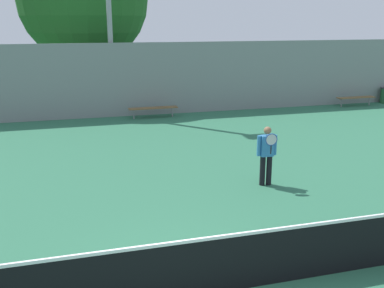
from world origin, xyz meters
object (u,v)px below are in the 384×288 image
bench_courtside_near (356,98)px  bench_courtside_far (153,108)px  tennis_player (267,153)px  tennis_net (185,269)px

bench_courtside_near → bench_courtside_far: same height
tennis_player → bench_courtside_near: bearing=49.1°
bench_courtside_near → tennis_player: bearing=-135.0°
tennis_net → bench_courtside_far: bearing=81.1°
tennis_net → bench_courtside_far: tennis_net is taller
tennis_player → bench_courtside_far: size_ratio=0.72×
tennis_net → bench_courtside_far: (2.05, 13.12, -0.09)m
tennis_net → tennis_player: size_ratio=6.98×
tennis_net → bench_courtside_near: (12.20, 13.12, -0.09)m
bench_courtside_far → tennis_player: bearing=-82.4°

